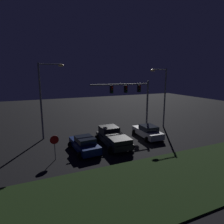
% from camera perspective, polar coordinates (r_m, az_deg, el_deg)
% --- Properties ---
extents(ground_plane, '(80.00, 80.00, 0.00)m').
position_cam_1_polar(ground_plane, '(22.66, 2.16, -8.15)').
color(ground_plane, black).
extents(grass_median, '(23.72, 7.20, 0.10)m').
position_cam_1_polar(grass_median, '(15.70, 17.62, -17.82)').
color(grass_median, black).
rests_on(grass_median, ground_plane).
extents(pickup_truck, '(2.96, 5.45, 1.80)m').
position_cam_1_polar(pickup_truck, '(20.74, 0.15, -7.09)').
color(pickup_truck, black).
rests_on(pickup_truck, ground_plane).
extents(car_sedan, '(2.63, 4.48, 1.51)m').
position_cam_1_polar(car_sedan, '(23.64, 10.31, -5.60)').
color(car_sedan, '#B7B7BC').
rests_on(car_sedan, ground_plane).
extents(car_sedan_far, '(2.69, 4.52, 1.51)m').
position_cam_1_polar(car_sedan_far, '(19.50, -8.00, -9.24)').
color(car_sedan_far, navy).
rests_on(car_sedan_far, ground_plane).
extents(traffic_signal_gantry, '(8.32, 0.56, 6.50)m').
position_cam_1_polar(traffic_signal_gantry, '(26.02, 5.87, 5.42)').
color(traffic_signal_gantry, slate).
rests_on(traffic_signal_gantry, ground_plane).
extents(street_lamp_left, '(2.89, 0.44, 8.63)m').
position_cam_1_polar(street_lamp_left, '(23.30, -18.77, 5.48)').
color(street_lamp_left, slate).
rests_on(street_lamp_left, ground_plane).
extents(street_lamp_right, '(2.67, 0.44, 8.13)m').
position_cam_1_polar(street_lamp_right, '(27.85, 14.34, 5.99)').
color(street_lamp_right, slate).
rests_on(street_lamp_right, ground_plane).
extents(stop_sign, '(0.76, 0.08, 2.23)m').
position_cam_1_polar(stop_sign, '(17.95, -16.38, -8.65)').
color(stop_sign, slate).
rests_on(stop_sign, ground_plane).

